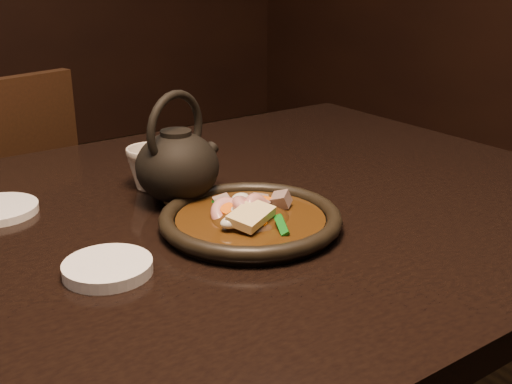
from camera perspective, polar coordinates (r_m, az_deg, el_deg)
table at (r=0.91m, az=-13.08°, el=-8.45°), size 1.60×0.90×0.75m
plate at (r=0.88m, az=-0.50°, el=-2.51°), size 0.25×0.25×0.03m
stirfry at (r=0.88m, az=-0.62°, el=-2.21°), size 0.14×0.14×0.05m
soy_dish at (r=0.78m, az=-13.04°, el=-6.58°), size 0.11×0.11×0.01m
tea_cup at (r=1.04m, az=-9.41°, el=2.25°), size 0.09×0.08×0.07m
chopsticks at (r=0.89m, az=-3.80°, el=-3.09°), size 0.03×0.24×0.01m
teapot at (r=0.96m, az=-6.99°, el=2.58°), size 0.15×0.13×0.17m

